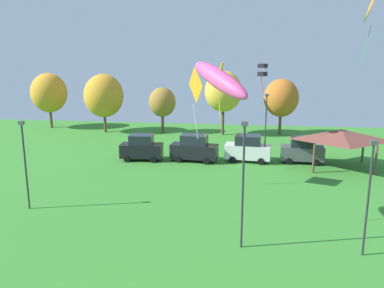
{
  "coord_description": "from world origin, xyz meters",
  "views": [
    {
      "loc": [
        2.99,
        1.76,
        10.72
      ],
      "look_at": [
        1.25,
        15.41,
        7.48
      ],
      "focal_mm": 38.0,
      "sensor_mm": 36.0,
      "label": 1
    }
  ],
  "objects_px": {
    "kite_flying_0": "(220,80)",
    "light_post_1": "(266,125)",
    "parked_car_second_from_left": "(194,148)",
    "park_pavilion": "(341,135)",
    "treeline_tree_4": "(281,98)",
    "parked_car_leftmost": "(142,148)",
    "parked_car_rightmost_in_row": "(302,150)",
    "kite_flying_3": "(263,70)",
    "treeline_tree_1": "(104,96)",
    "kite_flying_2": "(370,9)",
    "treeline_tree_2": "(162,102)",
    "light_post_3": "(369,192)",
    "light_post_2": "(25,160)",
    "treeline_tree_3": "(223,92)",
    "kite_flying_4": "(196,87)",
    "treeline_tree_0": "(49,93)",
    "parked_car_third_from_left": "(248,149)",
    "light_post_0": "(243,179)"
  },
  "relations": [
    {
      "from": "kite_flying_0",
      "to": "light_post_1",
      "type": "height_order",
      "value": "kite_flying_0"
    },
    {
      "from": "parked_car_second_from_left",
      "to": "light_post_1",
      "type": "bearing_deg",
      "value": 5.2
    },
    {
      "from": "park_pavilion",
      "to": "treeline_tree_4",
      "type": "relative_size",
      "value": 0.95
    },
    {
      "from": "parked_car_leftmost",
      "to": "parked_car_rightmost_in_row",
      "type": "height_order",
      "value": "parked_car_leftmost"
    },
    {
      "from": "kite_flying_3",
      "to": "treeline_tree_1",
      "type": "xyz_separation_m",
      "value": [
        -19.54,
        15.13,
        -4.16
      ]
    },
    {
      "from": "kite_flying_2",
      "to": "treeline_tree_2",
      "type": "bearing_deg",
      "value": 142.06
    },
    {
      "from": "light_post_1",
      "to": "light_post_3",
      "type": "relative_size",
      "value": 1.07
    },
    {
      "from": "kite_flying_2",
      "to": "parked_car_second_from_left",
      "type": "height_order",
      "value": "kite_flying_2"
    },
    {
      "from": "light_post_3",
      "to": "parked_car_rightmost_in_row",
      "type": "bearing_deg",
      "value": 92.53
    },
    {
      "from": "kite_flying_0",
      "to": "light_post_1",
      "type": "relative_size",
      "value": 0.65
    },
    {
      "from": "park_pavilion",
      "to": "parked_car_leftmost",
      "type": "bearing_deg",
      "value": 179.42
    },
    {
      "from": "light_post_2",
      "to": "treeline_tree_3",
      "type": "bearing_deg",
      "value": 65.85
    },
    {
      "from": "kite_flying_4",
      "to": "treeline_tree_0",
      "type": "bearing_deg",
      "value": 135.54
    },
    {
      "from": "light_post_1",
      "to": "treeline_tree_4",
      "type": "distance_m",
      "value": 14.6
    },
    {
      "from": "parked_car_leftmost",
      "to": "treeline_tree_4",
      "type": "height_order",
      "value": "treeline_tree_4"
    },
    {
      "from": "parked_car_rightmost_in_row",
      "to": "treeline_tree_1",
      "type": "xyz_separation_m",
      "value": [
        -23.74,
        11.89,
        3.56
      ]
    },
    {
      "from": "light_post_2",
      "to": "light_post_3",
      "type": "bearing_deg",
      "value": -10.36
    },
    {
      "from": "parked_car_third_from_left",
      "to": "parked_car_rightmost_in_row",
      "type": "relative_size",
      "value": 1.1
    },
    {
      "from": "parked_car_second_from_left",
      "to": "parked_car_rightmost_in_row",
      "type": "bearing_deg",
      "value": 11.2
    },
    {
      "from": "parked_car_second_from_left",
      "to": "treeline_tree_4",
      "type": "distance_m",
      "value": 17.3
    },
    {
      "from": "treeline_tree_0",
      "to": "light_post_3",
      "type": "bearing_deg",
      "value": -44.13
    },
    {
      "from": "kite_flying_3",
      "to": "light_post_2",
      "type": "relative_size",
      "value": 0.41
    },
    {
      "from": "light_post_3",
      "to": "treeline_tree_2",
      "type": "bearing_deg",
      "value": 119.05
    },
    {
      "from": "light_post_3",
      "to": "treeline_tree_0",
      "type": "xyz_separation_m",
      "value": [
        -33.03,
        32.04,
        1.3
      ]
    },
    {
      "from": "parked_car_rightmost_in_row",
      "to": "treeline_tree_0",
      "type": "relative_size",
      "value": 0.55
    },
    {
      "from": "light_post_2",
      "to": "park_pavilion",
      "type": "bearing_deg",
      "value": 29.17
    },
    {
      "from": "kite_flying_3",
      "to": "light_post_1",
      "type": "distance_m",
      "value": 5.69
    },
    {
      "from": "parked_car_rightmost_in_row",
      "to": "light_post_1",
      "type": "xyz_separation_m",
      "value": [
        -3.62,
        -1.0,
        2.53
      ]
    },
    {
      "from": "parked_car_second_from_left",
      "to": "treeline_tree_3",
      "type": "relative_size",
      "value": 0.58
    },
    {
      "from": "treeline_tree_2",
      "to": "treeline_tree_3",
      "type": "height_order",
      "value": "treeline_tree_3"
    },
    {
      "from": "light_post_0",
      "to": "kite_flying_3",
      "type": "bearing_deg",
      "value": 84.49
    },
    {
      "from": "kite_flying_0",
      "to": "kite_flying_3",
      "type": "bearing_deg",
      "value": 77.45
    },
    {
      "from": "parked_car_rightmost_in_row",
      "to": "treeline_tree_3",
      "type": "relative_size",
      "value": 0.51
    },
    {
      "from": "parked_car_rightmost_in_row",
      "to": "treeline_tree_4",
      "type": "height_order",
      "value": "treeline_tree_4"
    },
    {
      "from": "kite_flying_2",
      "to": "parked_car_rightmost_in_row",
      "type": "height_order",
      "value": "kite_flying_2"
    },
    {
      "from": "kite_flying_2",
      "to": "treeline_tree_0",
      "type": "height_order",
      "value": "kite_flying_2"
    },
    {
      "from": "kite_flying_0",
      "to": "kite_flying_2",
      "type": "xyz_separation_m",
      "value": [
        11.13,
        12.68,
        4.79
      ]
    },
    {
      "from": "kite_flying_0",
      "to": "parked_car_rightmost_in_row",
      "type": "height_order",
      "value": "kite_flying_0"
    },
    {
      "from": "kite_flying_3",
      "to": "treeline_tree_4",
      "type": "xyz_separation_m",
      "value": [
        3.17,
        16.58,
        -4.29
      ]
    },
    {
      "from": "treeline_tree_2",
      "to": "light_post_0",
      "type": "bearing_deg",
      "value": -70.95
    },
    {
      "from": "parked_car_rightmost_in_row",
      "to": "treeline_tree_4",
      "type": "distance_m",
      "value": 13.82
    },
    {
      "from": "kite_flying_3",
      "to": "parked_car_third_from_left",
      "type": "xyz_separation_m",
      "value": [
        -0.98,
        3.01,
        -7.68
      ]
    },
    {
      "from": "parked_car_second_from_left",
      "to": "treeline_tree_2",
      "type": "distance_m",
      "value": 14.63
    },
    {
      "from": "light_post_1",
      "to": "treeline_tree_0",
      "type": "relative_size",
      "value": 0.89
    },
    {
      "from": "light_post_0",
      "to": "kite_flying_4",
      "type": "bearing_deg",
      "value": 111.24
    },
    {
      "from": "kite_flying_3",
      "to": "kite_flying_2",
      "type": "bearing_deg",
      "value": -1.07
    },
    {
      "from": "kite_flying_2",
      "to": "kite_flying_0",
      "type": "bearing_deg",
      "value": -131.26
    },
    {
      "from": "kite_flying_2",
      "to": "parked_car_third_from_left",
      "type": "xyz_separation_m",
      "value": [
        -9.25,
        3.17,
        -12.57
      ]
    },
    {
      "from": "treeline_tree_1",
      "to": "light_post_1",
      "type": "bearing_deg",
      "value": -32.65
    },
    {
      "from": "treeline_tree_0",
      "to": "treeline_tree_2",
      "type": "bearing_deg",
      "value": -5.64
    }
  ]
}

